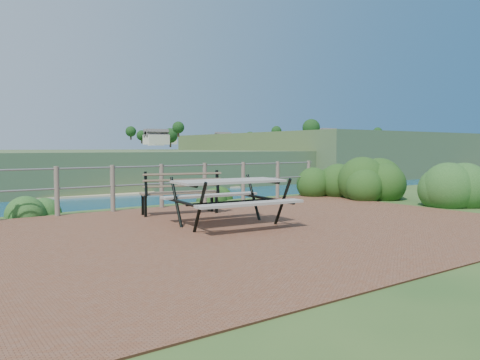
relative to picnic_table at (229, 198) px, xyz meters
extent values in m
cube|color=brown|center=(0.13, -0.39, -0.52)|extent=(10.00, 7.00, 0.12)
cylinder|color=#6B5B4C|center=(-2.17, 2.96, 0.00)|extent=(0.10, 0.10, 1.00)
cylinder|color=#6B5B4C|center=(-1.02, 2.96, 0.00)|extent=(0.10, 0.10, 1.00)
cylinder|color=#6B5B4C|center=(0.13, 2.96, 0.00)|extent=(0.10, 0.10, 1.00)
cylinder|color=#6B5B4C|center=(1.28, 2.96, 0.00)|extent=(0.10, 0.10, 1.00)
cylinder|color=#6B5B4C|center=(2.43, 2.96, 0.00)|extent=(0.10, 0.10, 1.00)
cylinder|color=#6B5B4C|center=(3.58, 2.96, 0.00)|extent=(0.10, 0.10, 1.00)
cylinder|color=#6B5B4C|center=(4.73, 2.96, 0.00)|extent=(0.10, 0.10, 1.00)
cylinder|color=slate|center=(0.13, 2.96, 0.45)|extent=(9.40, 0.04, 0.04)
cylinder|color=slate|center=(0.13, 2.96, 0.05)|extent=(9.40, 0.04, 0.04)
cube|color=#476231|center=(140.13, 209.61, -6.52)|extent=(260.00, 180.00, 12.00)
cube|color=#476231|center=(200.13, 169.61, -2.52)|extent=(160.00, 120.00, 20.00)
cube|color=tan|center=(130.13, 124.61, -12.27)|extent=(209.53, 114.73, 0.50)
cube|color=gray|center=(0.00, 0.00, 0.29)|extent=(1.98, 0.97, 0.04)
cube|color=gray|center=(0.00, 0.00, -0.03)|extent=(1.93, 0.46, 0.04)
cube|color=gray|center=(0.00, 0.00, -0.03)|extent=(1.93, 0.46, 0.04)
cylinder|color=black|center=(0.00, 0.00, -0.08)|extent=(1.64, 0.20, 0.05)
cube|color=brown|center=(-0.02, 1.80, -0.05)|extent=(1.65, 0.76, 0.04)
cube|color=brown|center=(-0.02, 1.80, 0.23)|extent=(1.59, 0.49, 0.37)
cube|color=black|center=(-0.02, 1.80, -0.27)|extent=(0.06, 0.07, 0.44)
cube|color=black|center=(-0.02, 1.80, -0.27)|extent=(0.06, 0.07, 0.44)
cube|color=black|center=(-0.02, 1.80, -0.27)|extent=(0.06, 0.07, 0.44)
cube|color=black|center=(-0.02, 1.80, -0.27)|extent=(0.06, 0.07, 0.44)
ellipsoid|color=#1B4916|center=(5.61, 1.22, -0.52)|extent=(1.34, 1.34, 1.91)
ellipsoid|color=#224C1C|center=(5.72, -0.73, -0.52)|extent=(1.29, 1.29, 1.83)
ellipsoid|color=#1B4916|center=(5.07, 2.70, -0.52)|extent=(1.26, 1.26, 1.80)
ellipsoid|color=#224C1C|center=(-2.51, 3.51, -0.52)|extent=(0.83, 0.83, 0.59)
ellipsoid|color=#1B4916|center=(2.07, 3.86, -0.52)|extent=(0.84, 0.84, 0.61)
camera|label=1|loc=(-4.56, -6.76, 0.88)|focal=35.00mm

